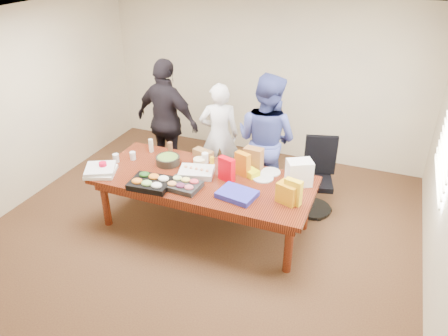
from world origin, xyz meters
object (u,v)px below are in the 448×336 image
at_px(conference_table, 205,203).
at_px(office_chair, 315,179).
at_px(person_right, 266,140).
at_px(sheet_cake, 196,172).
at_px(salad_bowl, 168,160).
at_px(person_center, 219,135).

height_order(conference_table, office_chair, office_chair).
bearing_deg(person_right, conference_table, 77.60).
height_order(person_right, sheet_cake, person_right).
xyz_separation_m(conference_table, office_chair, (1.27, 0.90, 0.15)).
bearing_deg(conference_table, salad_bowl, 164.07).
distance_m(person_center, salad_bowl, 1.04).
relative_size(conference_table, person_center, 1.72).
height_order(sheet_cake, salad_bowl, salad_bowl).
bearing_deg(salad_bowl, person_right, 34.86).
bearing_deg(office_chair, salad_bowl, -174.38).
height_order(person_center, salad_bowl, person_center).
distance_m(sheet_cake, salad_bowl, 0.50).
xyz_separation_m(office_chair, sheet_cake, (-1.40, -0.85, 0.27)).
bearing_deg(salad_bowl, office_chair, 21.01).
bearing_deg(conference_table, office_chair, 35.30).
bearing_deg(person_right, person_center, 2.40).
bearing_deg(salad_bowl, conference_table, -15.93).
distance_m(person_right, sheet_cake, 1.14).
distance_m(conference_table, person_center, 1.26).
distance_m(office_chair, person_right, 0.87).
xyz_separation_m(person_right, salad_bowl, (-1.13, -0.79, -0.15)).
bearing_deg(salad_bowl, sheet_cake, -14.79).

